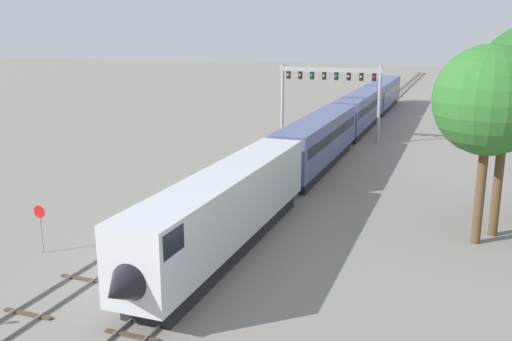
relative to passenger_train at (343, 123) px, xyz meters
name	(u,v)px	position (x,y,z in m)	size (l,w,h in m)	color
ground_plane	(161,274)	(-2.00, -37.78, -2.60)	(400.00, 400.00, 0.00)	gray
track_main	(373,118)	(0.00, 22.22, -2.54)	(2.60, 200.00, 0.16)	slate
track_near	(301,138)	(-5.50, 2.22, -2.54)	(2.60, 160.00, 0.16)	slate
passenger_train	(343,123)	(0.00, 0.00, 0.00)	(3.04, 88.24, 4.80)	silver
signal_gantry	(330,85)	(-2.25, 2.51, 3.96)	(12.10, 0.49, 8.87)	#999BA0
stop_sign	(40,222)	(-10.00, -37.45, -0.73)	(0.76, 0.08, 2.88)	gray
trackside_tree_mid	(506,102)	(14.82, -25.27, 5.89)	(5.32, 5.32, 11.22)	brown
trackside_tree_right	(489,101)	(13.79, -27.05, 6.09)	(6.43, 6.43, 11.95)	brown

